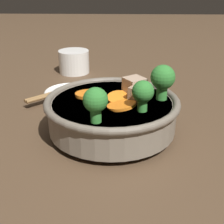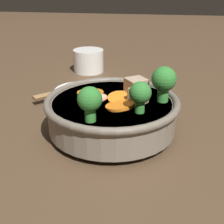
# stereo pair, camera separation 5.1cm
# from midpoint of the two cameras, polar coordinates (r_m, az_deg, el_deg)

# --- Properties ---
(ground_plane) EXTENTS (3.00, 3.00, 0.00)m
(ground_plane) POSITION_cam_midpoint_polar(r_m,az_deg,el_deg) (0.53, 2.77, -3.89)
(ground_plane) COLOR #4C3826
(stirfry_bowl) EXTENTS (0.22, 0.22, 0.11)m
(stirfry_bowl) POSITION_cam_midpoint_polar(r_m,az_deg,el_deg) (0.51, 3.08, 0.22)
(stirfry_bowl) COLOR slate
(stirfry_bowl) RESTS_ON ground_plane
(side_saucer) EXTENTS (0.11, 0.11, 0.01)m
(side_saucer) POSITION_cam_midpoint_polar(r_m,az_deg,el_deg) (0.68, -3.96, 3.66)
(side_saucer) COLOR white
(side_saucer) RESTS_ON ground_plane
(tea_cup) EXTENTS (0.08, 0.08, 0.06)m
(tea_cup) POSITION_cam_midpoint_polar(r_m,az_deg,el_deg) (0.84, -2.57, 9.36)
(tea_cup) COLOR white
(tea_cup) RESTS_ON ground_plane
(chopsticks_pair) EXTENTS (0.16, 0.15, 0.01)m
(chopsticks_pair) POSITION_cam_midpoint_polar(r_m,az_deg,el_deg) (0.68, -3.99, 4.41)
(chopsticks_pair) COLOR olive
(chopsticks_pair) RESTS_ON side_saucer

